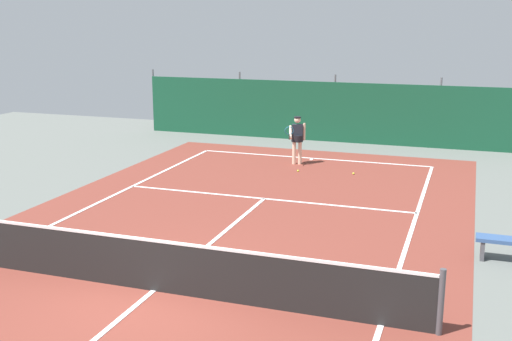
{
  "coord_description": "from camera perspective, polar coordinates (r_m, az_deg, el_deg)",
  "views": [
    {
      "loc": [
        5.24,
        -9.47,
        4.82
      ],
      "look_at": [
        -0.09,
        5.97,
        0.9
      ],
      "focal_mm": 44.27,
      "sensor_mm": 36.0,
      "label": 1
    }
  ],
  "objects": [
    {
      "name": "tennis_ball_near_player",
      "position": [
        20.35,
        8.8,
        -0.27
      ],
      "size": [
        0.07,
        0.07,
        0.07
      ],
      "primitive_type": "sphere",
      "color": "#CCDB33",
      "rests_on": "ground"
    },
    {
      "name": "ground_plane",
      "position": [
        11.85,
        -9.21,
        -10.69
      ],
      "size": [
        36.0,
        36.0,
        0.0
      ],
      "primitive_type": "plane",
      "color": "slate"
    },
    {
      "name": "court_surface",
      "position": [
        11.85,
        -9.21,
        -10.67
      ],
      "size": [
        11.02,
        26.6,
        0.01
      ],
      "color": "brown",
      "rests_on": "ground"
    },
    {
      "name": "tennis_net",
      "position": [
        11.65,
        -9.31,
        -8.4
      ],
      "size": [
        10.12,
        0.1,
        1.1
      ],
      "color": "black",
      "rests_on": "ground"
    },
    {
      "name": "back_fence",
      "position": [
        26.11,
        7.25,
        4.23
      ],
      "size": [
        16.3,
        0.98,
        2.7
      ],
      "color": "#14472D",
      "rests_on": "ground"
    },
    {
      "name": "tennis_ball_midcourt",
      "position": [
        20.52,
        3.82,
        -0.03
      ],
      "size": [
        0.07,
        0.07,
        0.07
      ],
      "primitive_type": "sphere",
      "color": "#CCDB33",
      "rests_on": "ground"
    },
    {
      "name": "tennis_player",
      "position": [
        21.4,
        3.73,
        3.08
      ],
      "size": [
        0.58,
        0.82,
        1.64
      ],
      "rotation": [
        0.0,
        0.0,
        3.44
      ],
      "color": "beige",
      "rests_on": "ground"
    }
  ]
}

